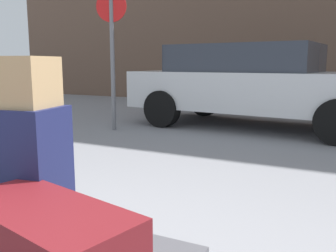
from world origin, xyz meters
TOP-DOWN VIEW (x-y plane):
  - suitcase_navy_rear_left at (-0.15, 0.11)m, footprint 0.39×0.31m
  - duffel_bag_tan_topmost_pile at (-0.15, 0.11)m, footprint 0.34×0.27m
  - parked_car at (-0.48, 5.48)m, footprint 4.44×2.22m
  - no_parking_sign at (-2.49, 4.12)m, footprint 0.48×0.17m

SIDE VIEW (x-z plane):
  - suitcase_navy_rear_left at x=-0.15m, z-range 0.34..0.92m
  - parked_car at x=-0.48m, z-range 0.05..1.47m
  - duffel_bag_tan_topmost_pile at x=-0.15m, z-range 0.92..1.13m
  - no_parking_sign at x=-2.49m, z-range 0.27..2.53m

